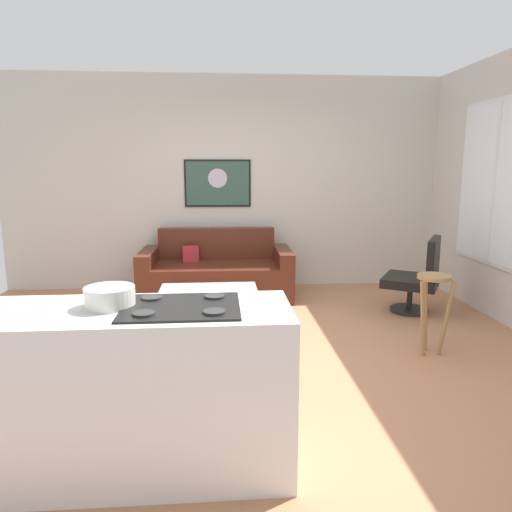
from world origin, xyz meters
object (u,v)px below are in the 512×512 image
at_px(coffee_table, 208,293).
at_px(bar_stool, 433,296).
at_px(wall_painting, 218,183).
at_px(armchair, 418,277).
at_px(couch, 216,274).
at_px(mixing_bowl, 110,297).

xyz_separation_m(coffee_table, bar_stool, (1.95, -0.72, 0.13)).
bearing_deg(wall_painting, armchair, -31.69).
relative_size(coffee_table, armchair, 1.13).
height_order(coffee_table, armchair, armchair).
bearing_deg(couch, coffee_table, -93.17).
distance_m(couch, wall_painting, 1.23).
distance_m(couch, armchair, 2.42).
xyz_separation_m(bar_stool, mixing_bowl, (-2.41, -1.39, 0.43)).
bearing_deg(coffee_table, wall_painting, 86.68).
bearing_deg(couch, bar_stool, -47.08).
bearing_deg(wall_painting, couch, -93.71).
height_order(coffee_table, wall_painting, wall_painting).
xyz_separation_m(bar_stool, wall_painting, (-1.85, 2.52, 0.89)).
xyz_separation_m(armchair, mixing_bowl, (-2.78, -2.54, 0.54)).
relative_size(couch, coffee_table, 1.95).
relative_size(coffee_table, bar_stool, 1.37).
bearing_deg(wall_painting, mixing_bowl, -98.15).
bearing_deg(armchair, mixing_bowl, -137.59).
xyz_separation_m(couch, coffee_table, (-0.07, -1.30, 0.11)).
xyz_separation_m(couch, mixing_bowl, (-0.53, -3.41, 0.67)).
distance_m(couch, bar_stool, 2.77).
height_order(bar_stool, mixing_bowl, mixing_bowl).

